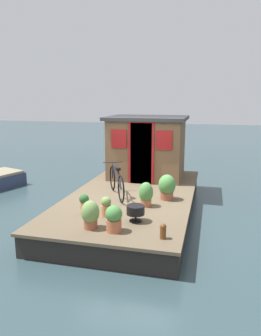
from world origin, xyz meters
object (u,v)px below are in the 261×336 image
at_px(potted_plant_sage, 84,202).
at_px(potted_plant_geranium, 146,194).
at_px(potted_plant_basil, 106,206).
at_px(mooring_bollard, 163,230).
at_px(potted_plant_fern, 114,218).
at_px(houseboat_cabin, 147,147).
at_px(bicycle, 116,182).
at_px(charcoal_grill, 136,211).
at_px(potted_plant_succulent, 167,187).
at_px(potted_plant_thyme, 90,214).

height_order(potted_plant_sage, potted_plant_geranium, potted_plant_geranium).
bearing_deg(potted_plant_basil, mooring_bollard, -122.25).
distance_m(potted_plant_sage, potted_plant_fern, 1.17).
bearing_deg(potted_plant_sage, houseboat_cabin, -10.48).
bearing_deg(houseboat_cabin, potted_plant_sage, 169.52).
distance_m(bicycle, charcoal_grill, 1.76).
bearing_deg(potted_plant_succulent, houseboat_cabin, 23.30).
relative_size(potted_plant_succulent, potted_plant_geranium, 1.10).
bearing_deg(potted_plant_fern, houseboat_cabin, 3.31).
bearing_deg(charcoal_grill, potted_plant_thyme, 126.65).
xyz_separation_m(potted_plant_succulent, mooring_bollard, (-2.21, -0.24, -0.16)).
height_order(potted_plant_succulent, charcoal_grill, potted_plant_succulent).
bearing_deg(potted_plant_sage, bicycle, -12.86).
height_order(bicycle, charcoal_grill, bicycle).
relative_size(charcoal_grill, mooring_bollard, 1.30).
bearing_deg(mooring_bollard, potted_plant_thyme, 84.95).
bearing_deg(potted_plant_sage, potted_plant_thyme, -150.14).
bearing_deg(bicycle, potted_plant_succulent, -89.43).
relative_size(potted_plant_sage, mooring_bollard, 1.50).
bearing_deg(potted_plant_fern, charcoal_grill, -25.01).
bearing_deg(charcoal_grill, potted_plant_basil, 76.62).
bearing_deg(potted_plant_geranium, houseboat_cabin, 10.95).
relative_size(potted_plant_thyme, charcoal_grill, 1.51).
bearing_deg(houseboat_cabin, potted_plant_thyme, 177.09).
bearing_deg(bicycle, potted_plant_geranium, -124.58).
xyz_separation_m(potted_plant_sage, potted_plant_fern, (-0.77, -0.88, 0.02)).
bearing_deg(potted_plant_succulent, mooring_bollard, -173.77).
bearing_deg(potted_plant_sage, potted_plant_fern, -131.19).
bearing_deg(potted_plant_thyme, potted_plant_geranium, -26.38).
height_order(potted_plant_thyme, charcoal_grill, potted_plant_thyme).
distance_m(bicycle, potted_plant_basil, 1.41).
xyz_separation_m(bicycle, potted_plant_succulent, (0.01, -1.24, -0.05)).
xyz_separation_m(potted_plant_basil, potted_plant_thyme, (-0.69, 0.07, 0.07)).
distance_m(potted_plant_thyme, potted_plant_fern, 0.46).
distance_m(potted_plant_succulent, potted_plant_sage, 2.05).
xyz_separation_m(potted_plant_sage, potted_plant_geranium, (0.75, -1.16, 0.05)).
bearing_deg(potted_plant_thyme, houseboat_cabin, -2.91).
xyz_separation_m(bicycle, potted_plant_fern, (-2.11, -0.58, -0.11)).
xyz_separation_m(potted_plant_succulent, potted_plant_geranium, (-0.60, 0.38, -0.03)).
height_order(potted_plant_sage, potted_plant_fern, potted_plant_fern).
distance_m(potted_plant_succulent, potted_plant_thyme, 2.37).
bearing_deg(houseboat_cabin, potted_plant_succulent, -156.70).
relative_size(potted_plant_geranium, mooring_bollard, 2.01).
bearing_deg(potted_plant_thyme, bicycle, 3.31).
distance_m(potted_plant_geranium, potted_plant_thyme, 1.66).
height_order(houseboat_cabin, potted_plant_fern, houseboat_cabin).
relative_size(potted_plant_basil, charcoal_grill, 1.14).
xyz_separation_m(houseboat_cabin, potted_plant_succulent, (-2.11, -0.91, -0.62)).
height_order(potted_plant_succulent, potted_plant_thyme, potted_plant_succulent).
relative_size(houseboat_cabin, potted_plant_thyme, 4.34).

